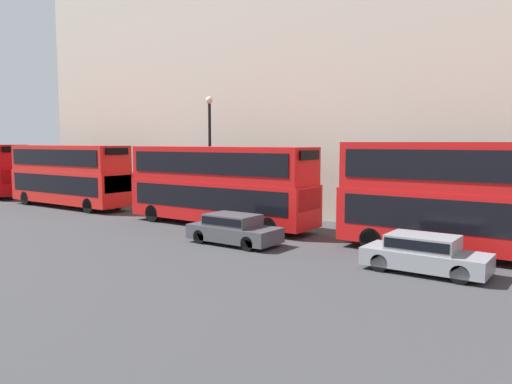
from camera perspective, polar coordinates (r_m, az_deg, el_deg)
The scene contains 6 objects.
bus_leading at distance 21.56m, azimuth 23.19°, elevation -0.27°, with size 2.59×10.37×4.62m.
bus_second_in_queue at distance 27.36m, azimuth -4.21°, elevation 1.08°, with size 2.59×11.36×4.37m.
bus_third_in_queue at distance 37.70m, azimuth -20.60°, elevation 2.02°, with size 2.59×10.67×4.38m.
car_dark_sedan at distance 18.75m, azimuth 18.67°, elevation -6.60°, with size 1.78×4.28×1.35m.
car_hatchback at distance 22.68m, azimuth -2.59°, elevation -4.17°, with size 1.83×4.26×1.36m.
street_lamp at distance 30.58m, azimuth -5.30°, elevation 5.43°, with size 0.44×0.44×7.35m.
Camera 1 is at (-19.38, 0.38, 4.63)m, focal length 35.00 mm.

